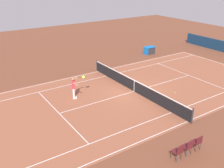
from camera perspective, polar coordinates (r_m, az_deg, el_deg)
The scene contains 10 objects.
ground_plane at distance 20.87m, azimuth 4.86°, elevation -1.61°, with size 60.00×60.00×0.00m, color brown.
court_slab at distance 20.87m, azimuth 4.86°, elevation -1.61°, with size 24.20×11.40×0.00m, color #935138.
court_line_markings at distance 20.87m, azimuth 4.86°, elevation -1.60°, with size 23.85×11.05×0.01m.
tennis_net at distance 20.67m, azimuth 4.90°, elevation -0.38°, with size 0.10×11.70×1.08m.
tennis_player_near at distance 19.54m, azimuth -8.35°, elevation -0.58°, with size 1.19×0.75×1.70m.
tennis_ball at distance 21.12m, azimuth 13.62°, elevation -1.81°, with size 0.07×0.07×0.07m, color #CCE01E.
spectator_chair_0 at distance 14.75m, azimuth 18.17°, elevation -11.90°, with size 0.44×0.44×0.88m.
spectator_chair_1 at distance 14.27m, azimuth 16.30°, elevation -12.95°, with size 0.44×0.44×0.88m.
spectator_chair_2 at distance 13.80m, azimuth 14.29°, elevation -14.06°, with size 0.44×0.44×0.88m.
equipment_cart_tarped at distance 30.83m, azimuth 8.18°, elevation 7.32°, with size 1.25×0.84×0.85m.
Camera 1 is at (11.96, 14.72, 8.69)m, focal length 41.78 mm.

